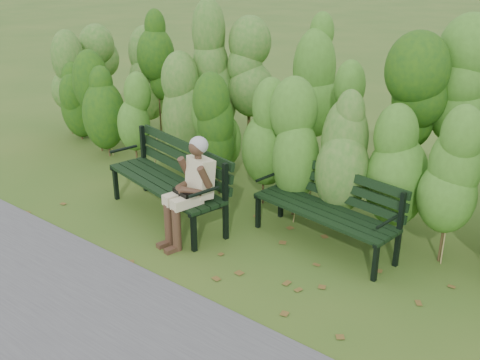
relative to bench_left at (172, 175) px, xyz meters
The scene contains 7 objects.
ground 1.22m from the bench_left, 13.19° to the right, with size 80.00×80.00×0.00m, color #31561A.
footpath 2.72m from the bench_left, 66.85° to the right, with size 60.00×2.50×0.01m, color #474749.
hedge_band 2.04m from the bench_left, 57.11° to the left, with size 11.04×1.67×2.42m.
leaf_litter 1.12m from the bench_left, 21.59° to the right, with size 5.97×2.26×0.01m.
bench_left is the anchor object (origin of this frame).
bench_right 2.09m from the bench_left, 17.12° to the left, with size 1.88×0.82×0.91m.
seated_woman 0.76m from the bench_left, 27.46° to the right, with size 0.52×0.76×1.31m.
Camera 1 is at (3.84, -4.52, 3.37)m, focal length 42.00 mm.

